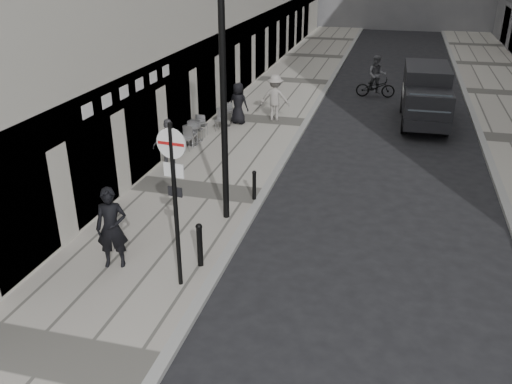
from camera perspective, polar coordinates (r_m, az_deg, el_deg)
sidewalk at (r=23.58m, az=0.39°, el=7.56°), size 4.00×60.00×0.12m
walking_man at (r=12.72m, az=-14.95°, el=-3.68°), size 0.82×0.66×1.95m
sign_post at (r=11.11m, az=-8.61°, el=0.67°), size 0.63×0.13×3.69m
lamppost at (r=13.69m, az=-3.48°, el=11.15°), size 0.30×0.30×6.57m
bollard_near at (r=15.78m, az=-0.19°, el=0.64°), size 0.11×0.11×0.84m
bollard_far at (r=12.57m, az=-5.93°, el=-5.70°), size 0.14×0.14×1.01m
panel_van at (r=24.20m, az=17.45°, el=9.94°), size 1.95×4.95×2.31m
cyclist at (r=28.08m, az=12.52°, el=11.32°), size 1.94×0.78×2.05m
pedestrian_a at (r=17.69m, az=-9.08°, el=4.74°), size 1.15×0.74×1.83m
pedestrian_b at (r=23.22m, az=2.02°, el=9.91°), size 1.25×0.72×1.93m
pedestrian_c at (r=22.73m, az=-1.87°, el=9.31°), size 0.93×0.70×1.72m
cafe_table_near at (r=20.34m, az=-6.75°, el=6.09°), size 0.68×1.52×0.87m
cafe_table_mid at (r=22.45m, az=-3.28°, el=8.01°), size 0.69×1.56×0.89m
cafe_table_far at (r=20.78m, az=-6.26°, el=6.57°), size 0.70×1.59×0.90m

